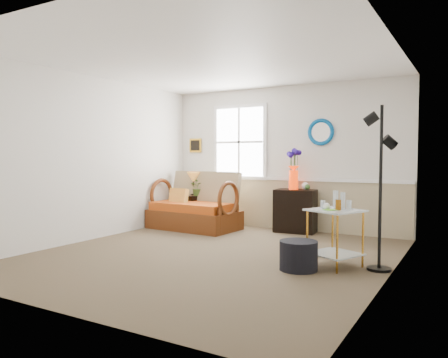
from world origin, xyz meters
The scene contains 19 objects.
floor centered at (0.00, 0.00, 0.00)m, with size 4.50×5.00×0.01m, color brown.
ceiling centered at (0.00, 0.00, 2.60)m, with size 4.50×5.00×0.01m, color white.
walls centered at (0.00, 0.00, 1.30)m, with size 4.51×5.01×2.60m.
wainscot centered at (0.00, 2.48, 0.45)m, with size 4.46×0.02×0.90m, color tan.
chair_rail centered at (0.00, 2.47, 0.92)m, with size 4.46×0.04×0.06m, color white.
window centered at (-0.90, 2.47, 1.60)m, with size 1.14×0.06×1.44m, color white, non-canonical shape.
picture centered at (-1.92, 2.48, 1.55)m, with size 0.28×0.03×0.28m, color #AE7E1F.
mirror centered at (0.70, 2.48, 1.75)m, with size 0.47×0.47×0.07m, color #0963B2.
loveseat centered at (-1.40, 1.65, 0.52)m, with size 1.60×0.90×1.04m, color #5C270F, non-canonical shape.
throw_pillow centered at (-1.69, 1.56, 0.54)m, with size 0.40×0.10×0.40m, color orange, non-canonical shape.
lamp_stand centered at (-1.65, 1.96, 0.29)m, with size 0.32×0.32×0.57m, color black, non-canonical shape.
table_lamp centered at (-1.63, 1.97, 0.80)m, with size 0.25×0.25×0.45m, color orange, non-canonical shape.
potted_plant centered at (-1.52, 1.96, 0.70)m, with size 0.29×0.32×0.25m, color #3E6B2E.
cabinet centered at (0.33, 2.26, 0.37)m, with size 0.70×0.45×0.75m, color black, non-canonical shape.
flower_vase centered at (0.29, 2.26, 1.10)m, with size 0.20×0.20×0.69m, color #F42F03, non-canonical shape.
side_table centered at (1.60, 0.22, 0.35)m, with size 0.55×0.55×0.69m, color #B27720, non-canonical shape.
tabletop_items centered at (1.59, 0.28, 0.80)m, with size 0.36×0.36×0.21m, color silver, non-canonical shape.
floor_lamp centered at (2.10, 0.31, 0.96)m, with size 0.28×0.28×1.92m, color black, non-canonical shape.
ottoman centered at (1.28, -0.15, 0.17)m, with size 0.45×0.45×0.34m, color black.
Camera 1 is at (3.05, -4.95, 1.33)m, focal length 35.00 mm.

